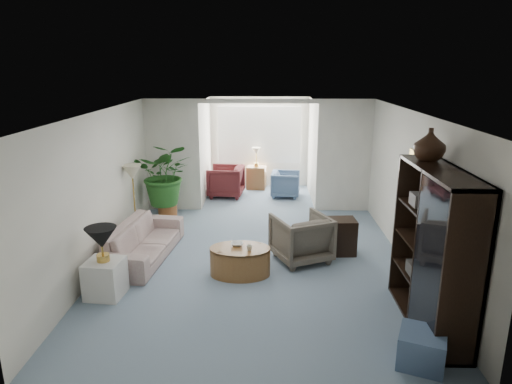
{
  "coord_description": "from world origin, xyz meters",
  "views": [
    {
      "loc": [
        0.15,
        -6.88,
        3.2
      ],
      "look_at": [
        0.0,
        0.6,
        1.1
      ],
      "focal_mm": 31.9,
      "sensor_mm": 36.0,
      "label": 1
    }
  ],
  "objects_px": {
    "coffee_table": "(240,261)",
    "sunroom_chair_maroon": "(226,181)",
    "side_table_dark": "(340,236)",
    "cabinet_urn": "(430,144)",
    "table_lamp": "(101,238)",
    "coffee_cup": "(249,248)",
    "plant_pot": "(168,212)",
    "entertainment_cabinet": "(434,250)",
    "wingback_chair": "(301,238)",
    "sunroom_table": "(256,178)",
    "sofa": "(144,241)",
    "sunroom_chair_blue": "(286,184)",
    "floor_lamp": "(132,172)",
    "framed_picture": "(417,167)",
    "end_table": "(105,278)",
    "coffee_bowl": "(237,244)",
    "ottoman": "(422,348)"
  },
  "relations": [
    {
      "from": "coffee_table",
      "to": "sunroom_chair_maroon",
      "type": "distance_m",
      "value": 4.48
    },
    {
      "from": "side_table_dark",
      "to": "cabinet_urn",
      "type": "xyz_separation_m",
      "value": [
        0.76,
        -1.73,
        1.92
      ]
    },
    {
      "from": "table_lamp",
      "to": "side_table_dark",
      "type": "distance_m",
      "value": 3.97
    },
    {
      "from": "coffee_cup",
      "to": "plant_pot",
      "type": "height_order",
      "value": "coffee_cup"
    },
    {
      "from": "entertainment_cabinet",
      "to": "sunroom_chair_maroon",
      "type": "height_order",
      "value": "entertainment_cabinet"
    },
    {
      "from": "wingback_chair",
      "to": "sunroom_table",
      "type": "distance_m",
      "value": 4.68
    },
    {
      "from": "sofa",
      "to": "sunroom_chair_blue",
      "type": "relative_size",
      "value": 2.97
    },
    {
      "from": "floor_lamp",
      "to": "sunroom_chair_blue",
      "type": "bearing_deg",
      "value": 42.06
    },
    {
      "from": "framed_picture",
      "to": "end_table",
      "type": "bearing_deg",
      "value": -168.39
    },
    {
      "from": "coffee_bowl",
      "to": "sunroom_chair_blue",
      "type": "height_order",
      "value": "sunroom_chair_blue"
    },
    {
      "from": "side_table_dark",
      "to": "ottoman",
      "type": "distance_m",
      "value": 3.11
    },
    {
      "from": "floor_lamp",
      "to": "coffee_cup",
      "type": "height_order",
      "value": "floor_lamp"
    },
    {
      "from": "coffee_table",
      "to": "cabinet_urn",
      "type": "xyz_separation_m",
      "value": [
        2.46,
        -0.85,
        2.01
      ]
    },
    {
      "from": "sofa",
      "to": "sunroom_chair_maroon",
      "type": "bearing_deg",
      "value": -9.71
    },
    {
      "from": "framed_picture",
      "to": "ottoman",
      "type": "height_order",
      "value": "framed_picture"
    },
    {
      "from": "coffee_bowl",
      "to": "cabinet_urn",
      "type": "bearing_deg",
      "value": -20.65
    },
    {
      "from": "table_lamp",
      "to": "floor_lamp",
      "type": "distance_m",
      "value": 2.47
    },
    {
      "from": "end_table",
      "to": "sunroom_chair_maroon",
      "type": "height_order",
      "value": "sunroom_chair_maroon"
    },
    {
      "from": "coffee_cup",
      "to": "wingback_chair",
      "type": "bearing_deg",
      "value": 38.78
    },
    {
      "from": "ottoman",
      "to": "sunroom_chair_maroon",
      "type": "relative_size",
      "value": 0.57
    },
    {
      "from": "sofa",
      "to": "ottoman",
      "type": "distance_m",
      "value": 4.73
    },
    {
      "from": "coffee_table",
      "to": "coffee_cup",
      "type": "relative_size",
      "value": 10.32
    },
    {
      "from": "sofa",
      "to": "ottoman",
      "type": "bearing_deg",
      "value": -120.31
    },
    {
      "from": "end_table",
      "to": "plant_pot",
      "type": "height_order",
      "value": "end_table"
    },
    {
      "from": "coffee_table",
      "to": "coffee_cup",
      "type": "height_order",
      "value": "coffee_cup"
    },
    {
      "from": "sunroom_table",
      "to": "sunroom_chair_blue",
      "type": "bearing_deg",
      "value": -45.0
    },
    {
      "from": "plant_pot",
      "to": "framed_picture",
      "type": "bearing_deg",
      "value": -29.15
    },
    {
      "from": "sofa",
      "to": "sunroom_chair_blue",
      "type": "height_order",
      "value": "sunroom_chair_blue"
    },
    {
      "from": "cabinet_urn",
      "to": "entertainment_cabinet",
      "type": "bearing_deg",
      "value": -90.0
    },
    {
      "from": "wingback_chair",
      "to": "side_table_dark",
      "type": "xyz_separation_m",
      "value": [
        0.7,
        0.3,
        -0.08
      ]
    },
    {
      "from": "entertainment_cabinet",
      "to": "plant_pot",
      "type": "distance_m",
      "value": 5.84
    },
    {
      "from": "table_lamp",
      "to": "cabinet_urn",
      "type": "distance_m",
      "value": 4.55
    },
    {
      "from": "framed_picture",
      "to": "coffee_table",
      "type": "relative_size",
      "value": 0.53
    },
    {
      "from": "framed_picture",
      "to": "sunroom_table",
      "type": "distance_m",
      "value": 5.75
    },
    {
      "from": "coffee_cup",
      "to": "ottoman",
      "type": "distance_m",
      "value": 2.89
    },
    {
      "from": "coffee_cup",
      "to": "side_table_dark",
      "type": "xyz_separation_m",
      "value": [
        1.55,
        0.98,
        -0.18
      ]
    },
    {
      "from": "coffee_bowl",
      "to": "sunroom_chair_blue",
      "type": "relative_size",
      "value": 0.28
    },
    {
      "from": "end_table",
      "to": "cabinet_urn",
      "type": "xyz_separation_m",
      "value": [
        4.35,
        -0.12,
        1.96
      ]
    },
    {
      "from": "table_lamp",
      "to": "ottoman",
      "type": "distance_m",
      "value": 4.32
    },
    {
      "from": "plant_pot",
      "to": "wingback_chair",
      "type": "bearing_deg",
      "value": -37.63
    },
    {
      "from": "entertainment_cabinet",
      "to": "sunroom_table",
      "type": "bearing_deg",
      "value": 109.46
    },
    {
      "from": "sunroom_chair_maroon",
      "to": "floor_lamp",
      "type": "bearing_deg",
      "value": -23.0
    },
    {
      "from": "coffee_cup",
      "to": "sunroom_table",
      "type": "xyz_separation_m",
      "value": [
        0.01,
        5.28,
        -0.19
      ]
    },
    {
      "from": "sunroom_table",
      "to": "coffee_cup",
      "type": "bearing_deg",
      "value": -90.06
    },
    {
      "from": "end_table",
      "to": "coffee_cup",
      "type": "bearing_deg",
      "value": 17.11
    },
    {
      "from": "sofa",
      "to": "wingback_chair",
      "type": "distance_m",
      "value": 2.69
    },
    {
      "from": "coffee_table",
      "to": "wingback_chair",
      "type": "distance_m",
      "value": 1.17
    },
    {
      "from": "sunroom_chair_blue",
      "to": "end_table",
      "type": "bearing_deg",
      "value": 157.77
    },
    {
      "from": "table_lamp",
      "to": "ottoman",
      "type": "relative_size",
      "value": 0.91
    },
    {
      "from": "coffee_bowl",
      "to": "coffee_cup",
      "type": "height_order",
      "value": "coffee_cup"
    }
  ]
}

